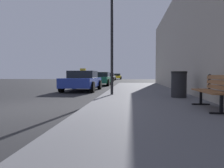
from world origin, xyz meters
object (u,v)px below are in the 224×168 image
at_px(bench, 214,89).
at_px(car_black, 106,77).
at_px(trash_bin, 179,84).
at_px(car_green, 101,79).
at_px(car_blue, 82,81).
at_px(street_lamp, 112,20).
at_px(car_white, 110,77).
at_px(car_yellow, 117,76).

distance_m(bench, car_black, 22.96).
xyz_separation_m(trash_bin, car_green, (-4.78, 11.24, -0.01)).
bearing_deg(car_blue, bench, 125.69).
bearing_deg(car_blue, trash_bin, 136.64).
height_order(car_green, car_black, same).
bearing_deg(street_lamp, car_green, 101.49).
bearing_deg(bench, car_black, 104.95).
height_order(street_lamp, car_black, street_lamp).
relative_size(trash_bin, street_lamp, 0.21).
bearing_deg(car_white, car_yellow, -94.48).
distance_m(car_blue, car_yellow, 30.98).
height_order(bench, car_green, car_green).
height_order(car_blue, car_green, car_blue).
xyz_separation_m(bench, street_lamp, (-2.95, 3.49, 2.73)).
bearing_deg(car_black, car_blue, 91.54).
xyz_separation_m(car_green, car_yellow, (-0.20, 24.41, 0.00)).
xyz_separation_m(car_green, car_black, (-0.57, 8.43, -0.00)).
bearing_deg(car_white, trash_bin, 101.75).
relative_size(car_white, car_yellow, 0.99).
bearing_deg(car_blue, car_black, -88.46).
distance_m(trash_bin, street_lamp, 3.93).
height_order(bench, car_yellow, car_yellow).
bearing_deg(car_yellow, car_white, 85.52).
bearing_deg(bench, car_green, 110.84).
xyz_separation_m(car_black, car_white, (-0.30, 7.49, 0.00)).
relative_size(street_lamp, car_white, 1.08).
relative_size(bench, car_blue, 0.40).
distance_m(car_green, car_black, 8.45).
height_order(car_black, car_white, same).
height_order(car_blue, car_white, car_blue).
relative_size(car_blue, car_black, 0.93).
distance_m(car_blue, car_black, 15.00).
xyz_separation_m(trash_bin, street_lamp, (-2.68, 0.90, 2.73)).
bearing_deg(car_yellow, car_blue, 90.07).
bearing_deg(car_yellow, trash_bin, 97.96).
distance_m(street_lamp, car_white, 26.57).
bearing_deg(car_blue, car_yellow, -89.93).
relative_size(bench, car_green, 0.37).
distance_m(bench, trash_bin, 2.61).
relative_size(street_lamp, car_yellow, 1.08).
bearing_deg(car_green, car_black, -86.14).
xyz_separation_m(car_green, car_white, (-0.87, 15.92, 0.00)).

